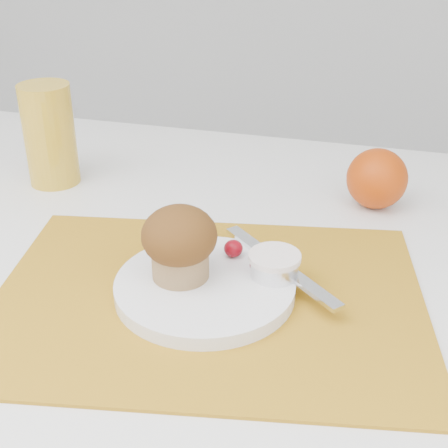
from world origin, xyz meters
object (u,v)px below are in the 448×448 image
(orange, at_px, (377,179))
(juice_glass, at_px, (50,135))
(table, at_px, (195,444))
(plate, at_px, (205,287))
(muffin, at_px, (180,242))

(orange, relative_size, juice_glass, 0.56)
(table, bearing_deg, juice_glass, 155.24)
(table, bearing_deg, plate, -63.54)
(plate, xyz_separation_m, orange, (0.17, 0.28, 0.03))
(orange, height_order, muffin, muffin)
(orange, xyz_separation_m, juice_glass, (-0.48, -0.05, 0.03))
(orange, bearing_deg, muffin, -125.52)
(table, bearing_deg, muffin, -75.68)
(table, relative_size, muffin, 14.29)
(juice_glass, xyz_separation_m, muffin, (0.28, -0.23, -0.01))
(table, relative_size, orange, 14.06)
(plate, relative_size, muffin, 2.39)
(table, height_order, plate, plate)
(juice_glass, relative_size, muffin, 1.82)
(table, height_order, juice_glass, juice_glass)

